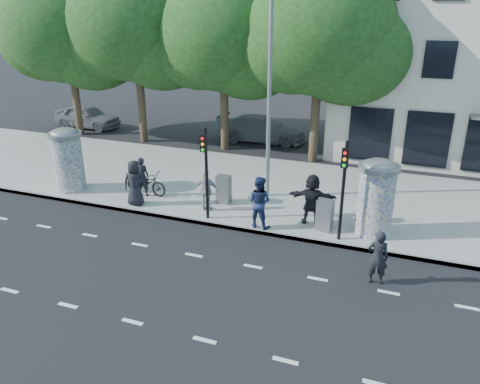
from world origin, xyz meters
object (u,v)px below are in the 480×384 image
at_px(traffic_pole_far, 343,182).
at_px(ped_a, 135,183).
at_px(ped_c, 259,202).
at_px(car_left, 87,117).
at_px(ped_f, 312,199).
at_px(man_road, 378,257).
at_px(cabinet_right, 325,215).
at_px(bicycle, 146,183).
at_px(traffic_pole_near, 206,165).
at_px(ad_column_right, 376,196).
at_px(cabinet_left, 224,189).
at_px(ped_b, 142,177).
at_px(street_lamp, 269,81).
at_px(ped_e, 207,190).
at_px(ad_column_left, 68,158).
at_px(car_right, 262,129).

xyz_separation_m(traffic_pole_far, ped_a, (-7.94, 0.22, -1.18)).
xyz_separation_m(ped_c, car_left, (-14.95, 10.20, -0.36)).
relative_size(ped_a, ped_f, 0.98).
bearing_deg(man_road, cabinet_right, -60.58).
distance_m(ped_f, bicycle, 6.99).
height_order(traffic_pole_near, ped_f, traffic_pole_near).
xyz_separation_m(ad_column_right, man_road, (0.38, -2.90, -0.71)).
xyz_separation_m(ad_column_right, cabinet_left, (-5.79, 0.69, -0.83)).
bearing_deg(cabinet_right, ped_b, -174.90).
bearing_deg(street_lamp, man_road, -45.33).
xyz_separation_m(ped_c, bicycle, (-5.29, 1.26, -0.43)).
xyz_separation_m(traffic_pole_near, cabinet_left, (0.01, 1.60, -1.52)).
distance_m(traffic_pole_near, cabinet_left, 2.20).
distance_m(street_lamp, ped_e, 4.72).
xyz_separation_m(ad_column_left, ped_c, (8.57, -0.65, -0.46)).
xyz_separation_m(ped_c, car_right, (-3.43, 11.07, -0.34)).
bearing_deg(ad_column_left, car_left, 123.76).
bearing_deg(ped_f, bicycle, -8.65).
bearing_deg(cabinet_right, man_road, -42.62).
distance_m(ad_column_right, car_right, 12.56).
relative_size(ad_column_left, street_lamp, 0.33).
relative_size(ped_c, cabinet_left, 1.66).
distance_m(ped_b, ped_e, 3.09).
height_order(ad_column_right, car_left, ad_column_right).
bearing_deg(ped_f, cabinet_right, 137.88).
distance_m(ped_a, man_road, 9.58).
distance_m(ped_a, ped_f, 6.82).
xyz_separation_m(traffic_pole_near, ped_b, (-3.38, 1.13, -1.26)).
relative_size(ad_column_right, man_road, 1.61).
xyz_separation_m(traffic_pole_near, bicycle, (-3.32, 1.32, -1.58)).
relative_size(ped_f, car_right, 0.36).
distance_m(traffic_pole_near, ped_b, 3.78).
distance_m(ad_column_left, ped_e, 6.31).
relative_size(ped_b, man_road, 0.99).
relative_size(ad_column_right, car_right, 0.52).
bearing_deg(ped_f, ped_a, 0.49).
bearing_deg(bicycle, car_left, 53.39).
distance_m(man_road, cabinet_right, 3.22).
height_order(man_road, bicycle, man_road).
height_order(ped_b, ped_e, ped_b).
distance_m(traffic_pole_far, ped_b, 8.35).
height_order(ped_c, car_left, ped_c).
relative_size(street_lamp, man_road, 4.85).
relative_size(traffic_pole_far, ped_f, 1.85).
height_order(ad_column_left, ad_column_right, same).
distance_m(ped_a, car_right, 11.03).
relative_size(man_road, cabinet_right, 1.46).
bearing_deg(car_right, ad_column_left, 149.39).
relative_size(street_lamp, cabinet_right, 7.09).
xyz_separation_m(traffic_pole_far, man_road, (1.38, -1.99, -1.41)).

